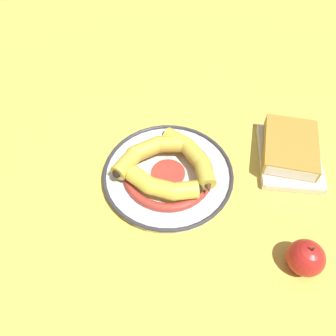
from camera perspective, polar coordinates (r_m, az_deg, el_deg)
ground_plane at (r=0.78m, az=-1.89°, el=-1.21°), size 2.80×2.80×0.00m
decorative_bowl at (r=0.76m, az=0.00°, el=-0.96°), size 0.30×0.30×0.03m
banana_a at (r=0.75m, az=4.34°, el=1.96°), size 0.19×0.11×0.04m
banana_b at (r=0.76m, az=-3.19°, el=2.94°), size 0.11×0.19×0.04m
banana_c at (r=0.70m, az=-1.29°, el=-3.13°), size 0.10×0.17×0.04m
book_stack at (r=0.84m, az=20.43°, el=2.66°), size 0.22×0.17×0.06m
apple at (r=0.69m, az=22.85°, el=-14.21°), size 0.07×0.07×0.08m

